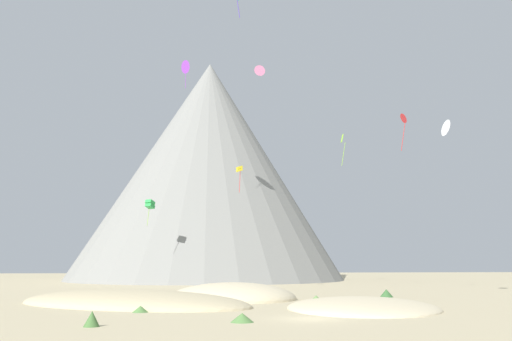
{
  "coord_description": "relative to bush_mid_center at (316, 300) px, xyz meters",
  "views": [
    {
      "loc": [
        -9.37,
        -36.26,
        3.84
      ],
      "look_at": [
        3.31,
        48.19,
        19.85
      ],
      "focal_mm": 35.22,
      "sensor_mm": 36.0,
      "label": 1
    }
  ],
  "objects": [
    {
      "name": "kite_green_mid",
      "position": [
        -18.65,
        47.94,
        14.42
      ],
      "size": [
        1.95,
        1.98,
        4.87
      ],
      "rotation": [
        0.0,
        0.0,
        5.68
      ],
      "color": "green"
    },
    {
      "name": "kite_yellow_mid",
      "position": [
        -3.64,
        32.32,
        18.56
      ],
      "size": [
        1.11,
        1.06,
        4.39
      ],
      "rotation": [
        0.0,
        0.0,
        1.86
      ],
      "color": "yellow"
    },
    {
      "name": "bush_scatter_east",
      "position": [
        -8.59,
        -12.56,
        -0.19
      ],
      "size": [
        1.95,
        1.95,
        0.61
      ],
      "primitive_type": "cone",
      "rotation": [
        0.0,
        0.0,
        1.83
      ],
      "color": "#568442",
      "rests_on": "ground_plane"
    },
    {
      "name": "dune_foreground_left",
      "position": [
        3.26,
        -3.38,
        -0.49
      ],
      "size": [
        17.05,
        19.89,
        1.85
      ],
      "primitive_type": "ellipsoid",
      "rotation": [
        0.0,
        0.0,
        1.33
      ],
      "color": "beige",
      "rests_on": "ground_plane"
    },
    {
      "name": "bush_low_patch",
      "position": [
        -18.22,
        -13.62,
        -0.01
      ],
      "size": [
        1.06,
        1.06,
        0.96
      ],
      "primitive_type": "cone",
      "rotation": [
        0.0,
        0.0,
        3.09
      ],
      "color": "#477238",
      "rests_on": "ground_plane"
    },
    {
      "name": "dune_midground",
      "position": [
        -17.47,
        4.24,
        -0.49
      ],
      "size": [
        28.9,
        26.0,
        2.82
      ],
      "primitive_type": "ellipsoid",
      "rotation": [
        0.0,
        0.0,
        2.52
      ],
      "color": "#CCBA8E",
      "rests_on": "ground_plane"
    },
    {
      "name": "kite_lime_mid",
      "position": [
        14.15,
        32.83,
        23.65
      ],
      "size": [
        0.7,
        0.65,
        5.5
      ],
      "rotation": [
        0.0,
        0.0,
        3.96
      ],
      "color": "#8CD133"
    },
    {
      "name": "kite_violet_high",
      "position": [
        -12.65,
        45.92,
        41.19
      ],
      "size": [
        2.22,
        2.58,
        5.66
      ],
      "rotation": [
        0.0,
        0.0,
        2.21
      ],
      "color": "purple"
    },
    {
      "name": "kite_red_mid",
      "position": [
        19.37,
        20.33,
        24.53
      ],
      "size": [
        1.61,
        1.24,
        5.63
      ],
      "rotation": [
        0.0,
        0.0,
        3.67
      ],
      "color": "red"
    },
    {
      "name": "kite_pink_high",
      "position": [
        1.93,
        46.34,
        41.49
      ],
      "size": [
        2.22,
        0.39,
        2.21
      ],
      "rotation": [
        0.0,
        0.0,
        3.24
      ],
      "color": "pink"
    },
    {
      "name": "bush_ridge_crest",
      "position": [
        -13.11,
        6.12,
        -0.01
      ],
      "size": [
        3.17,
        3.17,
        0.96
      ],
      "primitive_type": "cone",
      "rotation": [
        0.0,
        0.0,
        2.14
      ],
      "color": "#477238",
      "rests_on": "ground_plane"
    },
    {
      "name": "dune_foreground_right",
      "position": [
        -6.92,
        9.87,
        -0.49
      ],
      "size": [
        15.88,
        15.36,
        3.74
      ],
      "primitive_type": "ellipsoid",
      "rotation": [
        0.0,
        0.0,
        1.45
      ],
      "color": "beige",
      "rests_on": "ground_plane"
    },
    {
      "name": "ground_plane",
      "position": [
        -3.5,
        -11.15,
        -0.49
      ],
      "size": [
        400.0,
        400.0,
        0.0
      ],
      "primitive_type": "plane",
      "color": "#CCBA8E"
    },
    {
      "name": "bush_near_left",
      "position": [
        11.67,
        11.09,
        -0.03
      ],
      "size": [
        1.87,
        1.87,
        0.93
      ],
      "primitive_type": "cone",
      "rotation": [
        0.0,
        0.0,
        6.08
      ],
      "color": "#386633",
      "rests_on": "ground_plane"
    },
    {
      "name": "bush_near_right",
      "position": [
        -15.92,
        -4.27,
        -0.23
      ],
      "size": [
        1.8,
        1.8,
        0.53
      ],
      "primitive_type": "cone",
      "rotation": [
        0.0,
        0.0,
        1.0
      ],
      "color": "#568442",
      "rests_on": "ground_plane"
    },
    {
      "name": "rock_massif",
      "position": [
        -5.85,
        82.57,
        27.83
      ],
      "size": [
        84.2,
        84.2,
        57.88
      ],
      "color": "gray",
      "rests_on": "ground_plane"
    },
    {
      "name": "bush_mid_center",
      "position": [
        0.0,
        0.0,
        0.0
      ],
      "size": [
        2.42,
        2.42,
        0.98
      ],
      "primitive_type": "cone",
      "rotation": [
        0.0,
        0.0,
        4.46
      ],
      "color": "#668C4C",
      "rests_on": "ground_plane"
    },
    {
      "name": "kite_white_mid",
      "position": [
        19.72,
        8.99,
        20.12
      ],
      "size": [
        0.75,
        2.11,
        2.1
      ],
      "rotation": [
        0.0,
        0.0,
        1.57
      ],
      "color": "white"
    }
  ]
}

